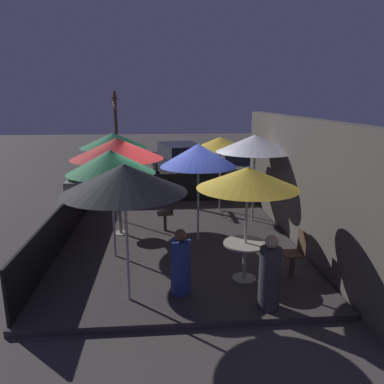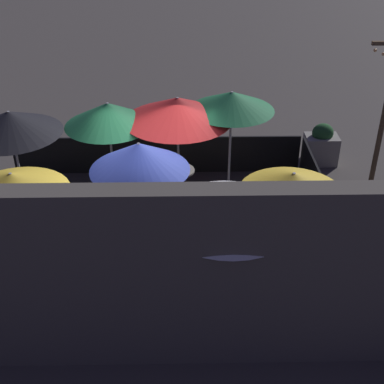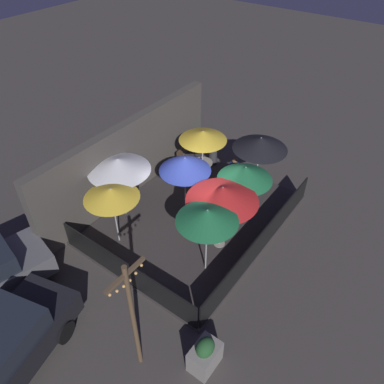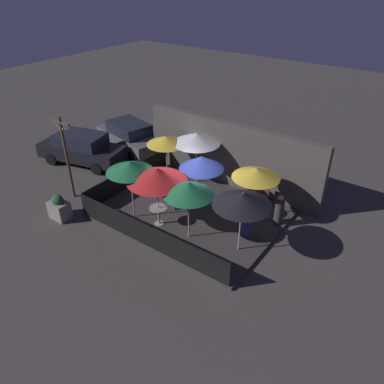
{
  "view_description": "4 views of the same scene",
  "coord_description": "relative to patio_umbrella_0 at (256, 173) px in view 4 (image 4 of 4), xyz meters",
  "views": [
    {
      "loc": [
        8.73,
        -0.35,
        3.51
      ],
      "look_at": [
        -0.81,
        0.43,
        1.12
      ],
      "focal_mm": 35.0,
      "sensor_mm": 36.0,
      "label": 1
    },
    {
      "loc": [
        -0.65,
        8.88,
        6.62
      ],
      "look_at": [
        -0.81,
        -0.2,
        1.07
      ],
      "focal_mm": 50.0,
      "sensor_mm": 36.0,
      "label": 2
    },
    {
      "loc": [
        -8.11,
        -5.86,
        9.58
      ],
      "look_at": [
        0.31,
        0.33,
        0.97
      ],
      "focal_mm": 35.0,
      "sensor_mm": 36.0,
      "label": 3
    },
    {
      "loc": [
        7.57,
        -10.45,
        8.95
      ],
      "look_at": [
        0.25,
        -0.31,
        1.31
      ],
      "focal_mm": 35.0,
      "sensor_mm": 36.0,
      "label": 4
    }
  ],
  "objects": [
    {
      "name": "patio_umbrella_6",
      "position": [
        -2.07,
        -0.7,
        0.12
      ],
      "size": [
        1.81,
        1.81,
        2.38
      ],
      "color": "#B2B2B7",
      "rests_on": "patio_deck"
    },
    {
      "name": "parked_car_1",
      "position": [
        -8.66,
        1.91,
        -1.27
      ],
      "size": [
        4.49,
        2.58,
        1.62
      ],
      "rotation": [
        0.0,
        0.0,
        -0.22
      ],
      "color": "#5B5B60",
      "rests_on": "ground_plane"
    },
    {
      "name": "dining_table_0",
      "position": [
        0.0,
        0.0,
        -1.41
      ],
      "size": [
        0.83,
        0.83,
        0.74
      ],
      "color": "#9E998E",
      "rests_on": "patio_deck"
    },
    {
      "name": "ground_plane",
      "position": [
        -2.2,
        -1.2,
        -2.12
      ],
      "size": [
        60.0,
        60.0,
        0.0
      ],
      "primitive_type": "plane",
      "color": "#423D3A"
    },
    {
      "name": "patio_deck",
      "position": [
        -2.2,
        -1.2,
        -2.06
      ],
      "size": [
        7.18,
        5.55,
        0.12
      ],
      "color": "#383333",
      "rests_on": "ground_plane"
    },
    {
      "name": "patio_umbrella_5",
      "position": [
        -4.63,
        0.22,
        0.09
      ],
      "size": [
        1.77,
        1.77,
        2.28
      ],
      "color": "#B2B2B7",
      "rests_on": "patio_deck"
    },
    {
      "name": "patio_umbrella_0",
      "position": [
        0.0,
        0.0,
        0.0
      ],
      "size": [
        1.88,
        1.88,
        2.2
      ],
      "color": "#B2B2B7",
      "rests_on": "patio_deck"
    },
    {
      "name": "planter_box",
      "position": [
        -6.39,
        -4.58,
        -1.63
      ],
      "size": [
        0.84,
        0.58,
        1.09
      ],
      "color": "gray",
      "rests_on": "ground_plane"
    },
    {
      "name": "patio_chair_0",
      "position": [
        -0.04,
        1.02,
        -1.49
      ],
      "size": [
        0.42,
        0.42,
        0.93
      ],
      "rotation": [
        0.0,
        0.0,
        -1.53
      ],
      "color": "#4C3828",
      "rests_on": "patio_deck"
    },
    {
      "name": "patio_umbrella_7",
      "position": [
        -3.87,
        -2.86,
        0.29
      ],
      "size": [
        1.83,
        1.83,
        2.49
      ],
      "color": "#B2B2B7",
      "rests_on": "patio_deck"
    },
    {
      "name": "patron_1",
      "position": [
        1.05,
        0.18,
        -1.42
      ],
      "size": [
        0.51,
        0.51,
        1.28
      ],
      "rotation": [
        0.0,
        0.0,
        2.42
      ],
      "color": "#333338",
      "rests_on": "patio_deck"
    },
    {
      "name": "patio_umbrella_1",
      "position": [
        -2.74,
        -2.64,
        0.21
      ],
      "size": [
        2.28,
        2.28,
        2.46
      ],
      "color": "#B2B2B7",
      "rests_on": "patio_deck"
    },
    {
      "name": "parked_car_0",
      "position": [
        -9.56,
        -0.69,
        -1.27
      ],
      "size": [
        4.74,
        2.72,
        1.62
      ],
      "rotation": [
        0.0,
        0.0,
        0.24
      ],
      "color": "black",
      "rests_on": "ground_plane"
    },
    {
      "name": "dining_table_1",
      "position": [
        -2.74,
        -2.64,
        -1.4
      ],
      "size": [
        0.71,
        0.71,
        0.77
      ],
      "color": "#9E998E",
      "rests_on": "patio_deck"
    },
    {
      "name": "fence_front",
      "position": [
        -2.2,
        -3.93,
        -1.52
      ],
      "size": [
        6.98,
        0.05,
        0.95
      ],
      "color": "black",
      "rests_on": "patio_deck"
    },
    {
      "name": "patio_umbrella_4",
      "position": [
        0.59,
        -2.16,
        0.15
      ],
      "size": [
        2.04,
        2.04,
        2.38
      ],
      "color": "#B2B2B7",
      "rests_on": "patio_deck"
    },
    {
      "name": "patio_chair_1",
      "position": [
        -2.87,
        -1.43,
        -1.48
      ],
      "size": [
        0.44,
        0.44,
        0.94
      ],
      "rotation": [
        0.0,
        0.0,
        -1.46
      ],
      "color": "#4C3828",
      "rests_on": "patio_deck"
    },
    {
      "name": "building_wall",
      "position": [
        -2.2,
        1.81,
        -0.58
      ],
      "size": [
        8.78,
        0.36,
        3.07
      ],
      "color": "#4C4742",
      "rests_on": "ground_plane"
    },
    {
      "name": "patio_umbrella_2",
      "position": [
        -1.3,
        -2.61,
        0.12
      ],
      "size": [
        1.85,
        1.85,
        2.36
      ],
      "color": "#B2B2B7",
      "rests_on": "patio_deck"
    },
    {
      "name": "patio_umbrella_3",
      "position": [
        -3.51,
        1.0,
        0.21
      ],
      "size": [
        2.16,
        2.16,
        2.45
      ],
      "color": "#B2B2B7",
      "rests_on": "patio_deck"
    },
    {
      "name": "light_post",
      "position": [
        -7.29,
        -3.17,
        -0.01
      ],
      "size": [
        1.1,
        0.12,
        3.77
      ],
      "color": "brown",
      "rests_on": "ground_plane"
    },
    {
      "name": "patron_0",
      "position": [
        0.41,
        -1.25,
        -1.46
      ],
      "size": [
        0.51,
        0.51,
        1.2
      ],
      "rotation": [
        0.0,
        0.0,
        5.43
      ],
      "color": "navy",
      "rests_on": "patio_deck"
    },
    {
      "name": "fence_side_left",
      "position": [
        -5.74,
        -1.2,
        -1.52
      ],
      "size": [
        0.05,
        5.35,
        0.95
      ],
      "color": "black",
      "rests_on": "patio_deck"
    }
  ]
}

